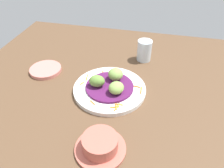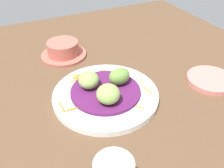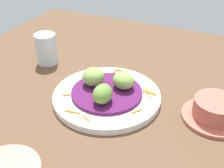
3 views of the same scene
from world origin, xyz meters
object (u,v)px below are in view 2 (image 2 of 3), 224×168
object	(u,v)px
guac_scoop_center	(89,80)
guac_scoop_right	(108,94)
side_plate_small	(211,80)
guac_scoop_left	(119,76)
main_plate	(106,95)
terracotta_bowl	(63,50)

from	to	relation	value
guac_scoop_center	guac_scoop_right	xyz separation A→B (cm)	(1.83, -7.41, 0.22)
side_plate_small	guac_scoop_left	bearing A→B (deg)	163.21
main_plate	terracotta_bowl	xyz separation A→B (cm)	(-3.36, 24.57, 1.32)
guac_scoop_left	guac_scoop_right	xyz separation A→B (cm)	(-5.50, -5.29, 0.09)
side_plate_small	terracotta_bowl	size ratio (longest dim) A/B	0.90
guac_scoop_left	guac_scoop_center	world-z (taller)	guac_scoop_left
terracotta_bowl	main_plate	bearing A→B (deg)	-82.22
guac_scoop_left	guac_scoop_right	world-z (taller)	guac_scoop_right
guac_scoop_left	side_plate_small	bearing A→B (deg)	-16.79
terracotta_bowl	guac_scoop_right	bearing A→B (deg)	-85.77
guac_scoop_center	main_plate	bearing A→B (deg)	-46.12
main_plate	guac_scoop_left	xyz separation A→B (cm)	(4.28, 1.06, 3.73)
main_plate	guac_scoop_center	size ratio (longest dim) A/B	4.72
guac_scoop_left	guac_scoop_center	bearing A→B (deg)	163.88
main_plate	guac_scoop_left	world-z (taller)	guac_scoop_left
guac_scoop_left	side_plate_small	world-z (taller)	guac_scoop_left
guac_scoop_center	terracotta_bowl	size ratio (longest dim) A/B	0.39
guac_scoop_right	side_plate_small	size ratio (longest dim) A/B	0.43
main_plate	guac_scoop_left	size ratio (longest dim) A/B	4.67
side_plate_small	terracotta_bowl	bearing A→B (deg)	135.74
main_plate	side_plate_small	distance (cm)	28.84
main_plate	terracotta_bowl	size ratio (longest dim) A/B	1.85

